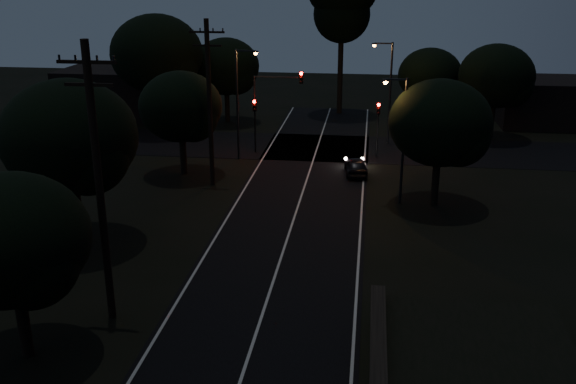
# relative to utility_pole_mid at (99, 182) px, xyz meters

# --- Properties ---
(road_surface) EXTENTS (60.00, 70.00, 0.03)m
(road_surface) POSITION_rel_utility_pole_mid_xyz_m (6.00, 16.12, -5.73)
(road_surface) COLOR black
(road_surface) RESTS_ON ground
(utility_pole_mid) EXTENTS (2.20, 0.30, 11.00)m
(utility_pole_mid) POSITION_rel_utility_pole_mid_xyz_m (0.00, 0.00, 0.00)
(utility_pole_mid) COLOR black
(utility_pole_mid) RESTS_ON ground
(utility_pole_far) EXTENTS (2.20, 0.30, 10.50)m
(utility_pole_far) POSITION_rel_utility_pole_mid_xyz_m (0.00, 17.00, -0.25)
(utility_pole_far) COLOR black
(utility_pole_far) RESTS_ON ground
(tree_left_b) EXTENTS (5.42, 5.42, 6.88)m
(tree_left_b) POSITION_rel_utility_pole_mid_xyz_m (-1.81, -3.11, -1.27)
(tree_left_b) COLOR black
(tree_left_b) RESTS_ON ground
(tree_left_c) EXTENTS (6.65, 6.65, 8.41)m
(tree_left_c) POSITION_rel_utility_pole_mid_xyz_m (-4.26, 6.87, -0.30)
(tree_left_c) COLOR black
(tree_left_c) RESTS_ON ground
(tree_left_d) EXTENTS (5.54, 5.54, 7.02)m
(tree_left_d) POSITION_rel_utility_pole_mid_xyz_m (-2.30, 18.89, -1.19)
(tree_left_d) COLOR black
(tree_left_d) RESTS_ON ground
(tree_far_nw) EXTENTS (5.99, 5.99, 7.58)m
(tree_far_nw) POSITION_rel_utility_pole_mid_xyz_m (-2.79, 34.88, -0.83)
(tree_far_nw) COLOR black
(tree_far_nw) RESTS_ON ground
(tree_far_w) EXTENTS (7.74, 7.74, 9.86)m
(tree_far_w) POSITION_rel_utility_pole_mid_xyz_m (-7.73, 30.84, 0.67)
(tree_far_w) COLOR black
(tree_far_w) RESTS_ON ground
(tree_far_ne) EXTENTS (5.50, 5.50, 6.96)m
(tree_far_ne) POSITION_rel_utility_pole_mid_xyz_m (15.19, 34.89, -1.24)
(tree_far_ne) COLOR black
(tree_far_ne) RESTS_ON ground
(tree_far_e) EXTENTS (6.07, 6.07, 7.70)m
(tree_far_e) POSITION_rel_utility_pole_mid_xyz_m (20.21, 31.88, -0.75)
(tree_far_e) COLOR black
(tree_far_e) RESTS_ON ground
(tree_right_a) EXTENTS (5.89, 5.89, 7.49)m
(tree_right_a) POSITION_rel_utility_pole_mid_xyz_m (14.21, 14.88, -0.88)
(tree_right_a) COLOR black
(tree_right_a) RESTS_ON ground
(building_left) EXTENTS (10.00, 8.00, 4.40)m
(building_left) POSITION_rel_utility_pole_mid_xyz_m (-14.00, 37.00, -3.54)
(building_left) COLOR black
(building_left) RESTS_ON ground
(building_right) EXTENTS (9.00, 7.00, 4.00)m
(building_right) POSITION_rel_utility_pole_mid_xyz_m (26.00, 38.00, -3.74)
(building_right) COLOR black
(building_right) RESTS_ON ground
(signal_left) EXTENTS (0.28, 0.35, 4.10)m
(signal_left) POSITION_rel_utility_pole_mid_xyz_m (1.40, 24.99, -2.90)
(signal_left) COLOR black
(signal_left) RESTS_ON ground
(signal_right) EXTENTS (0.28, 0.35, 4.10)m
(signal_right) POSITION_rel_utility_pole_mid_xyz_m (10.60, 24.99, -2.90)
(signal_right) COLOR black
(signal_right) RESTS_ON ground
(signal_mast) EXTENTS (3.70, 0.35, 6.25)m
(signal_mast) POSITION_rel_utility_pole_mid_xyz_m (3.09, 24.99, -1.40)
(signal_mast) COLOR black
(signal_mast) RESTS_ON ground
(streetlight_a) EXTENTS (1.66, 0.26, 8.00)m
(streetlight_a) POSITION_rel_utility_pole_mid_xyz_m (0.69, 23.00, -1.10)
(streetlight_a) COLOR black
(streetlight_a) RESTS_ON ground
(streetlight_b) EXTENTS (1.66, 0.26, 8.00)m
(streetlight_b) POSITION_rel_utility_pole_mid_xyz_m (11.31, 29.00, -1.10)
(streetlight_b) COLOR black
(streetlight_b) RESTS_ON ground
(streetlight_c) EXTENTS (1.46, 0.26, 7.50)m
(streetlight_c) POSITION_rel_utility_pole_mid_xyz_m (11.83, 15.00, -1.39)
(streetlight_c) COLOR black
(streetlight_c) RESTS_ON ground
(car) EXTENTS (1.81, 3.68, 1.21)m
(car) POSITION_rel_utility_pole_mid_xyz_m (9.20, 20.40, -5.13)
(car) COLOR black
(car) RESTS_ON ground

